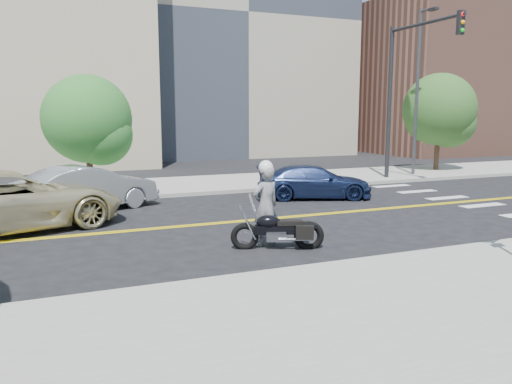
{
  "coord_description": "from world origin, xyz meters",
  "views": [
    {
      "loc": [
        -4.88,
        -13.68,
        3.2
      ],
      "look_at": [
        -0.09,
        -2.0,
        1.2
      ],
      "focal_mm": 35.0,
      "sensor_mm": 36.0,
      "label": 1
    }
  ],
  "objects_px": {
    "suv": "(10,201)",
    "parked_car_silver": "(88,188)",
    "motorcyclist": "(266,203)",
    "parked_car_blue": "(314,182)",
    "motorcycle": "(278,222)"
  },
  "relations": [
    {
      "from": "suv",
      "to": "parked_car_silver",
      "type": "distance_m",
      "value": 3.08
    },
    {
      "from": "parked_car_silver",
      "to": "motorcyclist",
      "type": "bearing_deg",
      "value": -173.43
    },
    {
      "from": "parked_car_silver",
      "to": "parked_car_blue",
      "type": "xyz_separation_m",
      "value": [
        8.12,
        -0.65,
        -0.12
      ]
    },
    {
      "from": "parked_car_blue",
      "to": "suv",
      "type": "bearing_deg",
      "value": 117.75
    },
    {
      "from": "suv",
      "to": "motorcyclist",
      "type": "bearing_deg",
      "value": -143.07
    },
    {
      "from": "motorcycle",
      "to": "parked_car_silver",
      "type": "xyz_separation_m",
      "value": [
        -3.84,
        6.65,
        0.1
      ]
    },
    {
      "from": "motorcyclist",
      "to": "suv",
      "type": "relative_size",
      "value": 0.35
    },
    {
      "from": "suv",
      "to": "parked_car_silver",
      "type": "xyz_separation_m",
      "value": [
        2.17,
        2.18,
        -0.09
      ]
    },
    {
      "from": "motorcycle",
      "to": "parked_car_blue",
      "type": "bearing_deg",
      "value": 74.67
    },
    {
      "from": "motorcycle",
      "to": "suv",
      "type": "distance_m",
      "value": 7.49
    },
    {
      "from": "motorcycle",
      "to": "suv",
      "type": "xyz_separation_m",
      "value": [
        -6.01,
        4.46,
        0.19
      ]
    },
    {
      "from": "motorcyclist",
      "to": "suv",
      "type": "height_order",
      "value": "motorcyclist"
    },
    {
      "from": "parked_car_silver",
      "to": "parked_car_blue",
      "type": "relative_size",
      "value": 1.06
    },
    {
      "from": "parked_car_silver",
      "to": "parked_car_blue",
      "type": "height_order",
      "value": "parked_car_silver"
    },
    {
      "from": "motorcyclist",
      "to": "motorcycle",
      "type": "bearing_deg",
      "value": 98.71
    }
  ]
}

